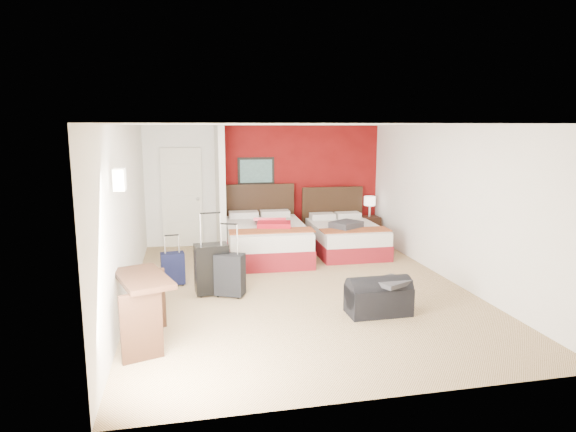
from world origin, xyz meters
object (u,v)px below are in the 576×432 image
object	(u,v)px
bed_left	(266,241)
suitcase_charcoal	(230,276)
table_lamp	(370,207)
bed_right	(346,238)
suitcase_black	(212,270)
suitcase_navy	(173,270)
nightstand	(369,229)
red_suitcase_open	(272,223)
desk	(144,310)
duffel_bag	(378,299)

from	to	relation	value
bed_left	suitcase_charcoal	bearing A→B (deg)	-110.51
table_lamp	bed_right	bearing A→B (deg)	-134.76
suitcase_black	suitcase_navy	world-z (taller)	suitcase_black
table_lamp	suitcase_charcoal	distance (m)	4.47
nightstand	suitcase_charcoal	size ratio (longest dim) A/B	0.90
table_lamp	suitcase_black	bearing A→B (deg)	-141.50
red_suitcase_open	suitcase_charcoal	bearing A→B (deg)	-104.19
red_suitcase_open	suitcase_black	distance (m)	2.25
bed_left	table_lamp	distance (m)	2.61
bed_left	suitcase_navy	bearing A→B (deg)	-138.38
bed_left	table_lamp	size ratio (longest dim) A/B	4.82
table_lamp	suitcase_navy	xyz separation A→B (m)	(-4.14, -2.28, -0.52)
bed_left	red_suitcase_open	size ratio (longest dim) A/B	2.51
bed_left	red_suitcase_open	distance (m)	0.40
table_lamp	desk	size ratio (longest dim) A/B	0.45
suitcase_black	duffel_bag	xyz separation A→B (m)	(2.13, -1.25, -0.16)
suitcase_charcoal	duffel_bag	world-z (taller)	suitcase_charcoal
desk	suitcase_black	bearing A→B (deg)	43.83
suitcase_navy	duffel_bag	distance (m)	3.25
red_suitcase_open	duffel_bag	world-z (taller)	red_suitcase_open
red_suitcase_open	suitcase_charcoal	world-z (taller)	red_suitcase_open
bed_right	suitcase_black	xyz separation A→B (m)	(-2.76, -2.03, 0.09)
nightstand	duffel_bag	distance (m)	4.32
bed_left	desk	size ratio (longest dim) A/B	2.16
red_suitcase_open	suitcase_black	world-z (taller)	red_suitcase_open
red_suitcase_open	bed_left	bearing A→B (deg)	146.92
red_suitcase_open	suitcase_navy	size ratio (longest dim) A/B	1.70
bed_left	suitcase_navy	xyz separation A→B (m)	(-1.72, -1.41, -0.07)
nightstand	suitcase_charcoal	xyz separation A→B (m)	(-3.30, -2.98, 0.03)
red_suitcase_open	nightstand	xyz separation A→B (m)	(2.32, 0.97, -0.42)
table_lamp	suitcase_charcoal	xyz separation A→B (m)	(-3.30, -2.98, -0.46)
bed_right	suitcase_charcoal	bearing A→B (deg)	-138.05
nightstand	table_lamp	size ratio (longest dim) A/B	1.25
bed_right	duffel_bag	xyz separation A→B (m)	(-0.63, -3.28, -0.06)
red_suitcase_open	suitcase_charcoal	size ratio (longest dim) A/B	1.39
table_lamp	suitcase_charcoal	world-z (taller)	table_lamp
bed_left	suitcase_charcoal	xyz separation A→B (m)	(-0.88, -2.10, -0.01)
nightstand	suitcase_navy	world-z (taller)	nightstand
suitcase_charcoal	desk	bearing A→B (deg)	-102.78
duffel_bag	desk	xyz separation A→B (m)	(-2.98, -0.34, 0.20)
red_suitcase_open	suitcase_charcoal	xyz separation A→B (m)	(-0.98, -2.00, -0.38)
bed_right	nightstand	bearing A→B (deg)	46.22
table_lamp	duffel_bag	distance (m)	4.36
bed_right	desk	xyz separation A→B (m)	(-3.61, -3.62, 0.14)
duffel_bag	suitcase_black	bearing A→B (deg)	148.87
nightstand	duffel_bag	xyz separation A→B (m)	(-1.43, -4.08, -0.06)
suitcase_black	desk	size ratio (longest dim) A/B	0.75
suitcase_navy	desk	world-z (taller)	desk
red_suitcase_open	nightstand	distance (m)	2.55
nightstand	suitcase_charcoal	world-z (taller)	suitcase_charcoal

